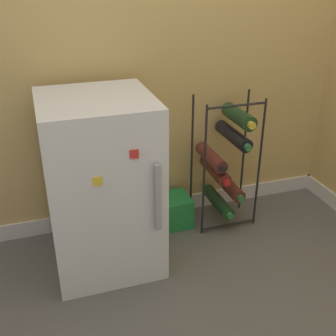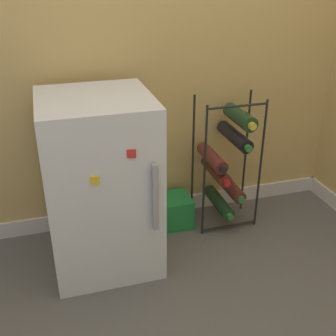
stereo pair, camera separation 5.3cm
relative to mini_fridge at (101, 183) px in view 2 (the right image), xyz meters
name	(u,v)px [view 2 (the right image)]	position (x,y,z in m)	size (l,w,h in m)	color
ground_plane	(189,273)	(0.36, -0.25, -0.41)	(14.00, 14.00, 0.00)	#56544F
mini_fridge	(101,183)	(0.00, 0.00, 0.00)	(0.49, 0.53, 0.83)	silver
wine_rack	(226,161)	(0.69, 0.13, -0.04)	(0.33, 0.33, 0.73)	black
soda_box	(170,211)	(0.39, 0.18, -0.33)	(0.23, 0.19, 0.17)	#1E7F38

